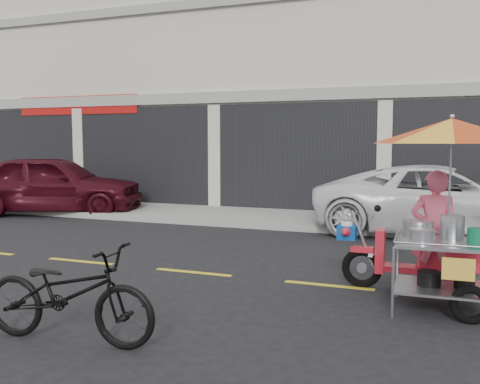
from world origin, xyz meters
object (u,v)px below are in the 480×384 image
(near_bicycle, at_px, (68,294))
(food_vendor_rig, at_px, (442,186))
(white_pickup, at_px, (442,200))
(maroon_sedan, at_px, (53,184))

(near_bicycle, bearing_deg, food_vendor_rig, -56.72)
(white_pickup, xyz_separation_m, near_bicycle, (-3.26, -7.59, -0.24))
(white_pickup, bearing_deg, near_bicycle, 154.92)
(white_pickup, relative_size, food_vendor_rig, 2.31)
(maroon_sedan, height_order, food_vendor_rig, food_vendor_rig)
(food_vendor_rig, bearing_deg, near_bicycle, -143.59)
(near_bicycle, distance_m, food_vendor_rig, 4.26)
(maroon_sedan, relative_size, near_bicycle, 2.56)
(food_vendor_rig, bearing_deg, white_pickup, 88.47)
(white_pickup, relative_size, near_bicycle, 2.85)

